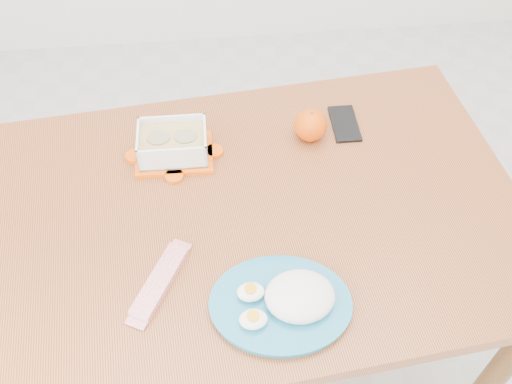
{
  "coord_description": "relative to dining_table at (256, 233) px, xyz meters",
  "views": [
    {
      "loc": [
        -0.25,
        -0.79,
        1.78
      ],
      "look_at": [
        -0.16,
        0.02,
        0.81
      ],
      "focal_mm": 40.0,
      "sensor_mm": 36.0,
      "label": 1
    }
  ],
  "objects": [
    {
      "name": "ground",
      "position": [
        0.16,
        -0.02,
        -0.65
      ],
      "size": [
        3.5,
        3.5,
        0.0
      ],
      "primitive_type": "plane",
      "color": "#B7B7B2",
      "rests_on": "ground"
    },
    {
      "name": "food_container",
      "position": [
        -0.18,
        0.19,
        0.13
      ],
      "size": [
        0.19,
        0.14,
        0.08
      ],
      "rotation": [
        0.0,
        0.0,
        -0.02
      ],
      "color": "#FB5707",
      "rests_on": "dining_table"
    },
    {
      "name": "orange_fruit",
      "position": [
        0.16,
        0.22,
        0.14
      ],
      "size": [
        0.08,
        0.08,
        0.08
      ],
      "primitive_type": "sphere",
      "color": "#E15904",
      "rests_on": "dining_table"
    },
    {
      "name": "rice_plate",
      "position": [
        0.04,
        -0.25,
        0.12
      ],
      "size": [
        0.31,
        0.31,
        0.08
      ],
      "rotation": [
        0.0,
        0.0,
        -0.1
      ],
      "color": "#1A6F93",
      "rests_on": "dining_table"
    },
    {
      "name": "smartphone",
      "position": [
        0.26,
        0.25,
        0.1
      ],
      "size": [
        0.07,
        0.13,
        0.01
      ],
      "primitive_type": "cube",
      "rotation": [
        0.0,
        0.0,
        -0.01
      ],
      "color": "black",
      "rests_on": "dining_table"
    },
    {
      "name": "dining_table",
      "position": [
        0.0,
        0.0,
        0.0
      ],
      "size": [
        1.31,
        0.94,
        0.75
      ],
      "rotation": [
        0.0,
        0.0,
        0.1
      ],
      "color": "#A4562E",
      "rests_on": "ground"
    },
    {
      "name": "candy_bar",
      "position": [
        -0.22,
        -0.18,
        0.1
      ],
      "size": [
        0.12,
        0.18,
        0.02
      ],
      "primitive_type": "cube",
      "rotation": [
        0.0,
        0.0,
        1.09
      ],
      "color": "red",
      "rests_on": "dining_table"
    }
  ]
}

